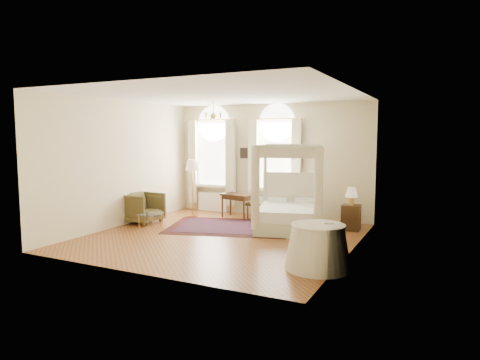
% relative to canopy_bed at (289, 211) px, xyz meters
% --- Properties ---
extents(ground, '(6.00, 6.00, 0.00)m').
position_rel_canopy_bed_xyz_m(ground, '(-1.16, -1.43, -0.49)').
color(ground, brown).
rests_on(ground, ground).
extents(room_walls, '(6.00, 6.00, 6.00)m').
position_rel_canopy_bed_xyz_m(room_walls, '(-1.16, -1.43, 1.49)').
color(room_walls, beige).
rests_on(room_walls, ground).
extents(window_left, '(1.62, 0.27, 3.29)m').
position_rel_canopy_bed_xyz_m(window_left, '(-3.06, 1.44, 1.00)').
color(window_left, white).
rests_on(window_left, room_walls).
extents(window_right, '(1.62, 0.27, 3.29)m').
position_rel_canopy_bed_xyz_m(window_right, '(-0.96, 1.44, 1.00)').
color(window_right, white).
rests_on(window_right, room_walls).
extents(chandelier, '(0.51, 0.45, 0.50)m').
position_rel_canopy_bed_xyz_m(chandelier, '(-2.06, -0.23, 2.42)').
color(chandelier, '#BB903E').
rests_on(chandelier, room_walls).
extents(wall_pictures, '(2.54, 0.03, 0.39)m').
position_rel_canopy_bed_xyz_m(wall_pictures, '(-1.07, 1.54, 1.40)').
color(wall_pictures, black).
rests_on(wall_pictures, room_walls).
extents(canopy_bed, '(2.08, 2.33, 2.16)m').
position_rel_canopy_bed_xyz_m(canopy_bed, '(0.00, 0.00, 0.00)').
color(canopy_bed, '#B6B996').
rests_on(canopy_bed, ground).
extents(nightstand, '(0.47, 0.43, 0.64)m').
position_rel_canopy_bed_xyz_m(nightstand, '(1.42, 0.65, -0.17)').
color(nightstand, '#38220F').
rests_on(nightstand, ground).
extents(nightstand_lamp, '(0.31, 0.31, 0.45)m').
position_rel_canopy_bed_xyz_m(nightstand_lamp, '(1.42, 0.62, 0.45)').
color(nightstand_lamp, '#BB903E').
rests_on(nightstand_lamp, nightstand).
extents(writing_desk, '(1.01, 0.68, 0.69)m').
position_rel_canopy_bed_xyz_m(writing_desk, '(-1.89, 0.83, 0.10)').
color(writing_desk, '#38220F').
rests_on(writing_desk, ground).
extents(laptop, '(0.36, 0.24, 0.03)m').
position_rel_canopy_bed_xyz_m(laptop, '(-2.12, 0.85, 0.22)').
color(laptop, black).
rests_on(laptop, writing_desk).
extents(stool, '(0.48, 0.48, 0.48)m').
position_rel_canopy_bed_xyz_m(stool, '(-1.32, 0.87, -0.09)').
color(stool, '#42351C').
rests_on(stool, ground).
extents(armchair, '(0.97, 0.94, 0.83)m').
position_rel_canopy_bed_xyz_m(armchair, '(-3.86, -0.96, -0.08)').
color(armchair, '#463D1E').
rests_on(armchair, ground).
extents(coffee_table, '(0.59, 0.44, 0.38)m').
position_rel_canopy_bed_xyz_m(coffee_table, '(-3.22, -1.48, -0.15)').
color(coffee_table, silver).
rests_on(coffee_table, ground).
extents(floor_lamp, '(0.43, 0.43, 1.68)m').
position_rel_canopy_bed_xyz_m(floor_lamp, '(-3.17, 0.46, 0.95)').
color(floor_lamp, '#BB903E').
rests_on(floor_lamp, ground).
extents(oriental_rug, '(3.60, 3.02, 0.01)m').
position_rel_canopy_bed_xyz_m(oriental_rug, '(-1.52, -0.37, -0.48)').
color(oriental_rug, '#3A100D').
rests_on(oriental_rug, ground).
extents(side_table, '(1.18, 1.18, 0.81)m').
position_rel_canopy_bed_xyz_m(side_table, '(1.54, -2.78, -0.09)').
color(side_table, white).
rests_on(side_table, ground).
extents(book, '(0.23, 0.27, 0.02)m').
position_rel_canopy_bed_xyz_m(book, '(1.60, -2.60, 0.33)').
color(book, black).
rests_on(book, side_table).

